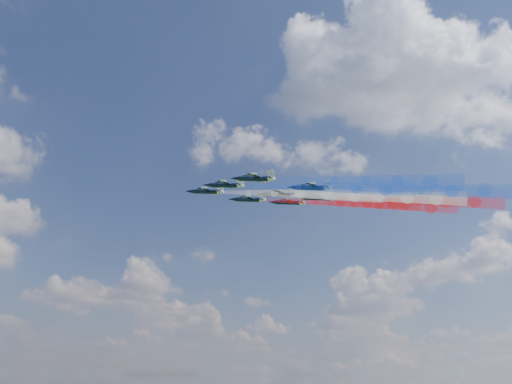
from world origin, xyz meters
TOP-DOWN VIEW (x-y plane):
  - jet_lead at (3.79, 25.94)m, footprint 16.87×17.51m
  - trail_lead at (23.16, 2.68)m, footprint 34.72×40.90m
  - jet_inner_left at (2.77, 13.26)m, footprint 16.87×17.51m
  - trail_inner_left at (22.14, -10.00)m, footprint 34.72×40.90m
  - jet_inner_right at (19.40, 24.64)m, footprint 16.87×17.51m
  - trail_inner_right at (38.77, 1.38)m, footprint 34.72×40.90m
  - jet_outer_left at (2.47, -2.15)m, footprint 16.87×17.51m
  - trail_outer_left at (21.84, -25.42)m, footprint 34.72×40.90m
  - jet_center_third at (19.99, 9.26)m, footprint 16.87×17.51m
  - trail_center_third at (39.37, -14.00)m, footprint 34.72×40.90m
  - jet_outer_right at (34.07, 21.91)m, footprint 16.87×17.51m
  - trail_outer_right at (53.44, -1.35)m, footprint 34.72×40.90m
  - jet_rear_left at (19.75, -6.16)m, footprint 16.87×17.51m
  - trail_rear_left at (39.12, -29.42)m, footprint 34.72×40.90m
  - jet_rear_right at (32.75, 5.41)m, footprint 16.87×17.51m
  - trail_rear_right at (52.12, -17.85)m, footprint 34.72×40.90m

SIDE VIEW (x-z plane):
  - trail_rear_left at x=39.12m, z-range 154.26..163.98m
  - trail_outer_left at x=21.84m, z-range 154.67..164.39m
  - trail_center_third at x=39.37m, z-range 156.11..165.82m
  - trail_rear_right at x=52.12m, z-range 156.27..165.99m
  - trail_inner_left at x=22.14m, z-range 156.86..166.57m
  - jet_rear_left at x=19.75m, z-range 159.15..165.10m
  - jet_outer_left at x=2.47m, z-range 159.56..165.51m
  - trail_inner_right at x=38.77m, z-range 158.03..167.75m
  - trail_lead at x=23.16m, z-range 158.27..167.98m
  - trail_outer_right at x=53.44m, z-range 158.92..168.63m
  - jet_center_third at x=19.99m, z-range 160.99..166.94m
  - jet_rear_right at x=32.75m, z-range 161.15..167.11m
  - jet_inner_left at x=2.77m, z-range 161.74..167.69m
  - jet_inner_right at x=19.40m, z-range 162.92..168.87m
  - jet_lead at x=3.79m, z-range 163.15..169.10m
  - jet_outer_right at x=34.07m, z-range 163.80..169.75m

